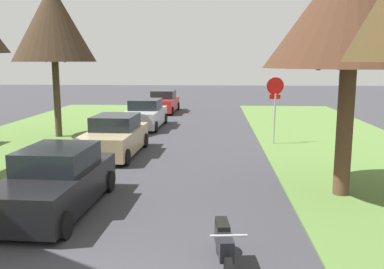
{
  "coord_description": "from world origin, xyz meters",
  "views": [
    {
      "loc": [
        1.6,
        -4.8,
        3.7
      ],
      "look_at": [
        0.92,
        7.25,
        1.59
      ],
      "focal_mm": 39.44,
      "sensor_mm": 36.0,
      "label": 1
    }
  ],
  "objects_px": {
    "stop_sign_far": "(275,96)",
    "street_tree_right_mid_a": "(352,7)",
    "parked_sedan_black": "(56,182)",
    "parked_sedan_red": "(163,102)",
    "parked_sedan_silver": "(145,115)",
    "parked_motorcycle": "(224,246)",
    "parked_sedan_tan": "(115,137)",
    "street_tree_left_mid_b": "(53,23)"
  },
  "relations": [
    {
      "from": "parked_sedan_red",
      "to": "parked_motorcycle",
      "type": "xyz_separation_m",
      "value": [
        3.99,
        -23.4,
        -0.24
      ]
    },
    {
      "from": "street_tree_left_mid_b",
      "to": "parked_sedan_silver",
      "type": "distance_m",
      "value": 6.87
    },
    {
      "from": "street_tree_right_mid_a",
      "to": "parked_motorcycle",
      "type": "xyz_separation_m",
      "value": [
        -3.33,
        -4.48,
        -4.59
      ]
    },
    {
      "from": "parked_sedan_black",
      "to": "parked_sedan_red",
      "type": "relative_size",
      "value": 1.0
    },
    {
      "from": "parked_motorcycle",
      "to": "street_tree_right_mid_a",
      "type": "bearing_deg",
      "value": 53.36
    },
    {
      "from": "street_tree_right_mid_a",
      "to": "parked_sedan_black",
      "type": "bearing_deg",
      "value": -168.29
    },
    {
      "from": "parked_sedan_black",
      "to": "parked_sedan_silver",
      "type": "xyz_separation_m",
      "value": [
        0.01,
        13.36,
        0.0
      ]
    },
    {
      "from": "street_tree_left_mid_b",
      "to": "parked_sedan_red",
      "type": "relative_size",
      "value": 1.61
    },
    {
      "from": "street_tree_right_mid_a",
      "to": "parked_sedan_silver",
      "type": "distance_m",
      "value": 14.62
    },
    {
      "from": "parked_sedan_tan",
      "to": "parked_sedan_red",
      "type": "xyz_separation_m",
      "value": [
        0.17,
        14.15,
        0.0
      ]
    },
    {
      "from": "street_tree_right_mid_a",
      "to": "parked_sedan_red",
      "type": "distance_m",
      "value": 20.75
    },
    {
      "from": "parked_sedan_tan",
      "to": "parked_sedan_silver",
      "type": "height_order",
      "value": "same"
    },
    {
      "from": "street_tree_right_mid_a",
      "to": "parked_sedan_tan",
      "type": "relative_size",
      "value": 1.49
    },
    {
      "from": "parked_sedan_tan",
      "to": "parked_sedan_silver",
      "type": "xyz_separation_m",
      "value": [
        0.04,
        7.04,
        0.0
      ]
    },
    {
      "from": "stop_sign_far",
      "to": "parked_sedan_black",
      "type": "bearing_deg",
      "value": -126.72
    },
    {
      "from": "street_tree_right_mid_a",
      "to": "parked_sedan_black",
      "type": "xyz_separation_m",
      "value": [
        -7.46,
        -1.55,
        -4.35
      ]
    },
    {
      "from": "street_tree_left_mid_b",
      "to": "parked_sedan_silver",
      "type": "height_order",
      "value": "street_tree_left_mid_b"
    },
    {
      "from": "parked_sedan_black",
      "to": "parked_sedan_silver",
      "type": "height_order",
      "value": "same"
    },
    {
      "from": "street_tree_right_mid_a",
      "to": "parked_sedan_red",
      "type": "height_order",
      "value": "street_tree_right_mid_a"
    },
    {
      "from": "parked_sedan_black",
      "to": "parked_sedan_tan",
      "type": "xyz_separation_m",
      "value": [
        -0.03,
        6.32,
        0.0
      ]
    },
    {
      "from": "parked_sedan_black",
      "to": "parked_motorcycle",
      "type": "bearing_deg",
      "value": -35.36
    },
    {
      "from": "street_tree_left_mid_b",
      "to": "parked_sedan_red",
      "type": "bearing_deg",
      "value": 69.84
    },
    {
      "from": "parked_sedan_black",
      "to": "street_tree_right_mid_a",
      "type": "bearing_deg",
      "value": 11.71
    },
    {
      "from": "parked_sedan_tan",
      "to": "parked_motorcycle",
      "type": "relative_size",
      "value": 2.18
    },
    {
      "from": "parked_motorcycle",
      "to": "stop_sign_far",
      "type": "bearing_deg",
      "value": 78.28
    },
    {
      "from": "street_tree_right_mid_a",
      "to": "parked_sedan_tan",
      "type": "xyz_separation_m",
      "value": [
        -7.49,
        4.77,
        -4.35
      ]
    },
    {
      "from": "stop_sign_far",
      "to": "parked_motorcycle",
      "type": "height_order",
      "value": "stop_sign_far"
    },
    {
      "from": "parked_sedan_tan",
      "to": "parked_sedan_silver",
      "type": "relative_size",
      "value": 1.0
    },
    {
      "from": "parked_sedan_black",
      "to": "parked_sedan_red",
      "type": "height_order",
      "value": "same"
    },
    {
      "from": "street_tree_right_mid_a",
      "to": "parked_motorcycle",
      "type": "bearing_deg",
      "value": -126.64
    },
    {
      "from": "street_tree_left_mid_b",
      "to": "parked_sedan_silver",
      "type": "relative_size",
      "value": 1.61
    },
    {
      "from": "parked_sedan_black",
      "to": "parked_motorcycle",
      "type": "height_order",
      "value": "parked_sedan_black"
    },
    {
      "from": "street_tree_right_mid_a",
      "to": "parked_sedan_red",
      "type": "xyz_separation_m",
      "value": [
        -7.32,
        18.92,
        -4.35
      ]
    },
    {
      "from": "stop_sign_far",
      "to": "parked_sedan_red",
      "type": "relative_size",
      "value": 0.66
    },
    {
      "from": "stop_sign_far",
      "to": "street_tree_right_mid_a",
      "type": "xyz_separation_m",
      "value": [
        0.9,
        -7.25,
        2.88
      ]
    },
    {
      "from": "street_tree_right_mid_a",
      "to": "stop_sign_far",
      "type": "bearing_deg",
      "value": 97.05
    },
    {
      "from": "parked_sedan_red",
      "to": "parked_sedan_tan",
      "type": "bearing_deg",
      "value": -90.71
    },
    {
      "from": "parked_sedan_silver",
      "to": "parked_motorcycle",
      "type": "xyz_separation_m",
      "value": [
        4.12,
        -16.29,
        -0.24
      ]
    },
    {
      "from": "parked_sedan_silver",
      "to": "street_tree_right_mid_a",
      "type": "bearing_deg",
      "value": -57.74
    },
    {
      "from": "parked_sedan_red",
      "to": "stop_sign_far",
      "type": "bearing_deg",
      "value": -61.18
    },
    {
      "from": "parked_sedan_tan",
      "to": "stop_sign_far",
      "type": "bearing_deg",
      "value": 20.62
    },
    {
      "from": "stop_sign_far",
      "to": "street_tree_right_mid_a",
      "type": "bearing_deg",
      "value": -82.95
    }
  ]
}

